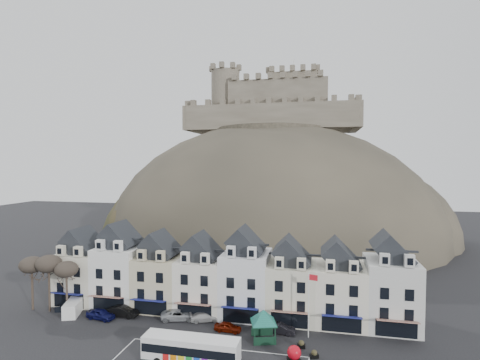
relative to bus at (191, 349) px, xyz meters
name	(u,v)px	position (x,y,z in m)	size (l,w,h in m)	color
townhouse_terrace	(225,277)	(0.10, 15.13, 3.58)	(54.40, 9.35, 11.80)	silver
castle_hill	(274,240)	(1.21, 68.11, -1.61)	(100.00, 76.00, 68.00)	#312E26
castle	(275,104)	(0.46, 75.10, 38.47)	(50.20, 22.20, 22.00)	brown
tree_left_far	(32,265)	(-29.05, 9.66, 5.18)	(3.61, 3.61, 8.24)	#352A22
tree_left_mid	(49,264)	(-26.05, 9.66, 5.52)	(3.78, 3.78, 8.64)	#352A22
tree_left_near	(66,270)	(-23.05, 9.66, 4.84)	(3.43, 3.43, 7.84)	#352A22
bus	(191,349)	(0.00, 0.00, 0.00)	(11.04, 2.66, 3.11)	#262628
bus_shelter	(264,317)	(7.15, 7.19, 1.36)	(6.00, 6.00, 3.97)	black
red_buoy	(294,354)	(11.33, 2.66, -0.72)	(1.74, 1.74, 1.96)	black
flagpole	(309,300)	(12.80, 9.13, 3.19)	(1.19, 0.46, 8.60)	silver
white_van	(73,308)	(-21.77, 9.31, -0.72)	(3.28, 4.77, 2.00)	white
planter_west	(301,344)	(11.95, 6.16, -1.25)	(0.99, 0.69, 0.98)	black
planter_east	(314,354)	(13.53, 4.12, -1.25)	(1.09, 0.83, 0.98)	black
car_navy	(101,314)	(-16.80, 8.66, -0.98)	(1.75, 4.35, 1.48)	#0C0F40
car_black	(123,311)	(-14.15, 10.15, -0.95)	(1.62, 4.66, 1.54)	black
car_silver	(179,315)	(-5.65, 10.89, -1.00)	(2.40, 5.12, 1.44)	#ACAFB4
car_white	(205,317)	(-1.92, 11.16, -1.11)	(1.72, 4.23, 1.23)	silver
car_maroon	(228,327)	(2.12, 8.66, -1.10)	(1.47, 3.65, 1.24)	#5B1205
car_charcoal	(280,328)	(9.06, 9.59, -1.06)	(1.39, 3.98, 1.31)	black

